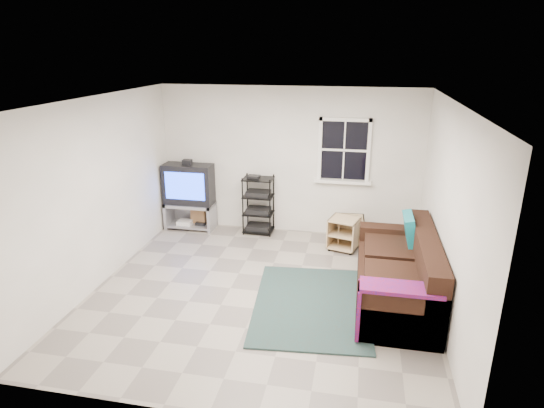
% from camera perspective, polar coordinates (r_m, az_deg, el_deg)
% --- Properties ---
extents(room, '(4.60, 4.62, 4.60)m').
position_cam_1_polar(room, '(7.89, 9.00, 6.16)').
color(room, gray).
rests_on(room, ground).
extents(tv_unit, '(0.89, 0.45, 1.31)m').
position_cam_1_polar(tv_unit, '(8.44, -10.35, 1.61)').
color(tv_unit, gray).
rests_on(tv_unit, ground).
extents(av_rack, '(0.53, 0.39, 1.06)m').
position_cam_1_polar(av_rack, '(8.18, -1.71, -0.55)').
color(av_rack, black).
rests_on(av_rack, ground).
extents(side_table_left, '(0.56, 0.56, 0.54)m').
position_cam_1_polar(side_table_left, '(7.69, 9.07, -3.48)').
color(side_table_left, tan).
rests_on(side_table_left, ground).
extents(side_table_right, '(0.44, 0.46, 0.49)m').
position_cam_1_polar(side_table_right, '(7.92, 9.84, -2.97)').
color(side_table_right, tan).
rests_on(side_table_right, ground).
extents(sofa, '(0.98, 2.20, 1.01)m').
position_cam_1_polar(sofa, '(6.28, 15.67, -8.68)').
color(sofa, black).
rests_on(sofa, ground).
extents(shag_rug, '(1.64, 2.14, 0.02)m').
position_cam_1_polar(shag_rug, '(6.12, 4.91, -12.42)').
color(shag_rug, '#311E15').
rests_on(shag_rug, ground).
extents(paper_bag, '(0.34, 0.25, 0.43)m').
position_cam_1_polar(paper_bag, '(8.64, -9.01, -1.45)').
color(paper_bag, olive).
rests_on(paper_bag, ground).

